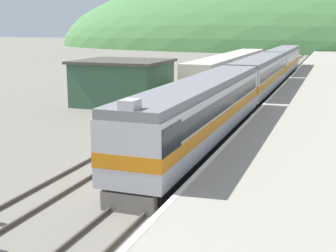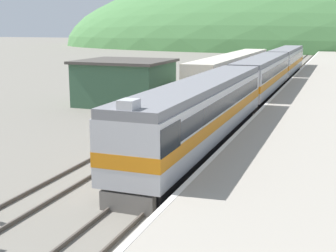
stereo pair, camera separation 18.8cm
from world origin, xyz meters
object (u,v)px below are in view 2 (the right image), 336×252
(express_train_lead_car, at_px, (202,112))
(carriage_third, at_px, (286,61))
(siding_train, at_px, (233,71))
(carriage_second, at_px, (262,76))

(express_train_lead_car, xyz_separation_m, carriage_third, (0.00, 41.85, -0.01))
(express_train_lead_car, height_order, carriage_third, express_train_lead_car)
(express_train_lead_car, relative_size, carriage_third, 1.06)
(siding_train, bearing_deg, express_train_lead_car, -81.23)
(express_train_lead_car, bearing_deg, carriage_third, 90.00)
(express_train_lead_car, height_order, carriage_second, express_train_lead_car)
(express_train_lead_car, relative_size, carriage_second, 1.06)
(carriage_second, distance_m, siding_train, 6.51)
(carriage_second, height_order, siding_train, carriage_second)
(siding_train, bearing_deg, carriage_third, 75.19)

